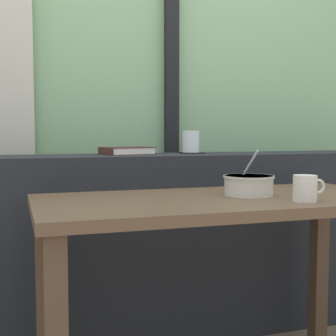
{
  "coord_description": "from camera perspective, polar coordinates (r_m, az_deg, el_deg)",
  "views": [
    {
      "loc": [
        -0.68,
        -1.5,
        0.93
      ],
      "look_at": [
        -0.09,
        0.32,
        0.78
      ],
      "focal_mm": 51.25,
      "sensor_mm": 36.0,
      "label": 1
    }
  ],
  "objects": [
    {
      "name": "dark_console_ledge",
      "position": [
        2.22,
        0.4,
        -9.1
      ],
      "size": [
        2.8,
        0.33,
        0.83
      ],
      "primitive_type": "cube",
      "color": "#23262B",
      "rests_on": "ground"
    },
    {
      "name": "window_divider_post",
      "position": [
        2.65,
        0.44,
        12.35
      ],
      "size": [
        0.07,
        0.05,
        2.6
      ],
      "primitive_type": "cube",
      "color": "black",
      "rests_on": "ground"
    },
    {
      "name": "coaster_square",
      "position": [
        2.24,
        2.74,
        1.81
      ],
      "size": [
        0.1,
        0.1,
        0.0
      ],
      "primitive_type": "cube",
      "color": "black",
      "rests_on": "dark_console_ledge"
    },
    {
      "name": "soup_bowl",
      "position": [
        1.71,
        9.57,
        -2.04
      ],
      "size": [
        0.18,
        0.18,
        0.16
      ],
      "color": "beige",
      "rests_on": "breakfast_table"
    },
    {
      "name": "ceramic_mug",
      "position": [
        1.6,
        16.05,
        -2.33
      ],
      "size": [
        0.11,
        0.08,
        0.08
      ],
      "color": "silver",
      "rests_on": "breakfast_table"
    },
    {
      "name": "outdoor_backdrop",
      "position": [
        2.69,
        -3.17,
        14.38
      ],
      "size": [
        4.8,
        0.08,
        2.8
      ],
      "primitive_type": "cube",
      "color": "#8EBC89",
      "rests_on": "ground"
    },
    {
      "name": "closed_book",
      "position": [
        2.14,
        -4.94,
        2.06
      ],
      "size": [
        0.25,
        0.19,
        0.03
      ],
      "color": "#47231E",
      "rests_on": "dark_console_ledge"
    },
    {
      "name": "juice_glass",
      "position": [
        2.24,
        2.74,
        3.05
      ],
      "size": [
        0.08,
        0.08,
        0.1
      ],
      "color": "white",
      "rests_on": "coaster_square"
    },
    {
      "name": "breakfast_table",
      "position": [
        1.67,
        6.23,
        -7.35
      ],
      "size": [
        1.25,
        0.59,
        0.71
      ],
      "color": "brown",
      "rests_on": "ground"
    }
  ]
}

